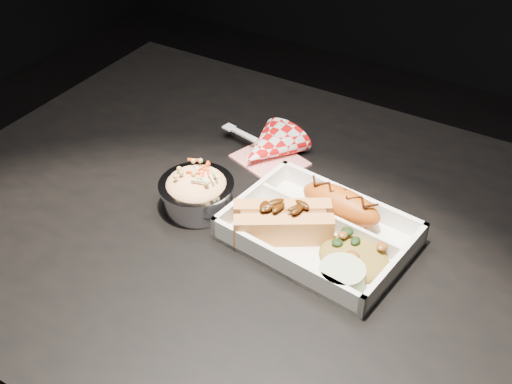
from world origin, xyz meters
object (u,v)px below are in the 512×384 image
at_px(napkin_fork, 268,148).
at_px(hotdog, 283,220).
at_px(dining_table, 302,279).
at_px(fried_pastry, 341,204).
at_px(foil_coleslaw_cup, 197,190).
at_px(food_tray, 319,235).

bearing_deg(napkin_fork, hotdog, -43.32).
distance_m(dining_table, fried_pastry, 0.14).
relative_size(dining_table, foil_coleslaw_cup, 10.57).
bearing_deg(hotdog, foil_coleslaw_cup, 150.77).
distance_m(dining_table, foil_coleslaw_cup, 0.21).
relative_size(foil_coleslaw_cup, napkin_fork, 0.65).
relative_size(food_tray, hotdog, 1.81).
relative_size(food_tray, fried_pastry, 2.10).
bearing_deg(fried_pastry, foil_coleslaw_cup, -157.37).
distance_m(foil_coleslaw_cup, napkin_fork, 0.17).
relative_size(hotdog, foil_coleslaw_cup, 1.31).
relative_size(fried_pastry, foil_coleslaw_cup, 1.13).
xyz_separation_m(hotdog, napkin_fork, (-0.12, 0.17, -0.02)).
distance_m(food_tray, fried_pastry, 0.06).
bearing_deg(fried_pastry, napkin_fork, 152.93).
height_order(foil_coleslaw_cup, napkin_fork, foil_coleslaw_cup).
bearing_deg(dining_table, napkin_fork, 135.10).
xyz_separation_m(foil_coleslaw_cup, napkin_fork, (0.02, 0.17, -0.02)).
bearing_deg(dining_table, fried_pastry, 61.98).
relative_size(dining_table, napkin_fork, 6.85).
distance_m(hotdog, napkin_fork, 0.21).
bearing_deg(dining_table, hotdog, -140.48).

